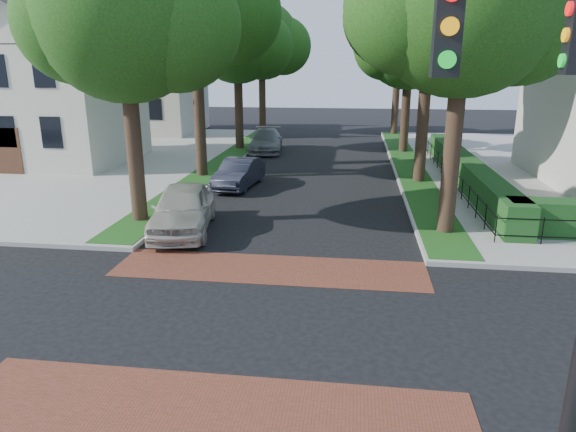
% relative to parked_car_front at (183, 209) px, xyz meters
% --- Properties ---
extents(ground, '(120.00, 120.00, 0.00)m').
position_rel_parked_car_front_xyz_m(ground, '(3.60, -6.30, -0.83)').
color(ground, black).
rests_on(ground, ground).
extents(sidewalk_nw, '(30.00, 30.00, 0.15)m').
position_rel_parked_car_front_xyz_m(sidewalk_nw, '(-15.90, 12.70, -0.75)').
color(sidewalk_nw, gray).
rests_on(sidewalk_nw, ground).
extents(crosswalk_far, '(9.00, 2.20, 0.01)m').
position_rel_parked_car_front_xyz_m(crosswalk_far, '(3.60, -3.10, -0.82)').
color(crosswalk_far, brown).
rests_on(crosswalk_far, ground).
extents(crosswalk_near, '(9.00, 2.20, 0.01)m').
position_rel_parked_car_front_xyz_m(crosswalk_near, '(3.60, -9.50, -0.82)').
color(crosswalk_near, brown).
rests_on(crosswalk_near, ground).
extents(grass_strip_ne, '(1.60, 29.80, 0.02)m').
position_rel_parked_car_front_xyz_m(grass_strip_ne, '(9.00, 12.80, -0.67)').
color(grass_strip_ne, '#194D16').
rests_on(grass_strip_ne, sidewalk_ne).
extents(grass_strip_nw, '(1.60, 29.80, 0.02)m').
position_rel_parked_car_front_xyz_m(grass_strip_nw, '(-1.80, 12.80, -0.67)').
color(grass_strip_nw, '#194D16').
rests_on(grass_strip_nw, sidewalk_nw).
extents(tree_right_mid, '(8.25, 7.09, 11.22)m').
position_rel_parked_car_front_xyz_m(tree_right_mid, '(9.21, 8.95, 7.16)').
color(tree_right_mid, black).
rests_on(tree_right_mid, sidewalk_ne).
extents(tree_right_far, '(7.25, 6.23, 9.74)m').
position_rel_parked_car_front_xyz_m(tree_right_far, '(9.20, 17.92, 6.08)').
color(tree_right_far, black).
rests_on(tree_right_far, sidewalk_ne).
extents(tree_right_back, '(7.50, 6.45, 10.20)m').
position_rel_parked_car_front_xyz_m(tree_right_back, '(9.20, 26.93, 6.44)').
color(tree_right_back, black).
rests_on(tree_right_back, sidewalk_ne).
extents(tree_left_near, '(7.50, 6.45, 10.20)m').
position_rel_parked_car_front_xyz_m(tree_left_near, '(-1.80, 0.93, 6.44)').
color(tree_left_near, black).
rests_on(tree_left_near, sidewalk_nw).
extents(tree_left_mid, '(8.00, 6.88, 11.48)m').
position_rel_parked_car_front_xyz_m(tree_left_mid, '(-1.79, 8.95, 7.52)').
color(tree_left_mid, black).
rests_on(tree_left_mid, sidewalk_nw).
extents(tree_left_far, '(7.00, 6.02, 9.86)m').
position_rel_parked_car_front_xyz_m(tree_left_far, '(-1.80, 17.92, 6.29)').
color(tree_left_far, black).
rests_on(tree_left_far, sidewalk_nw).
extents(tree_left_back, '(7.75, 6.66, 10.44)m').
position_rel_parked_car_front_xyz_m(tree_left_back, '(-1.80, 26.94, 6.59)').
color(tree_left_back, black).
rests_on(tree_left_back, sidewalk_nw).
extents(hedge_main_road, '(1.00, 18.00, 1.20)m').
position_rel_parked_car_front_xyz_m(hedge_main_road, '(11.30, 8.70, -0.08)').
color(hedge_main_road, '#153F17').
rests_on(hedge_main_road, sidewalk_ne).
extents(fence_main_road, '(0.06, 18.00, 0.90)m').
position_rel_parked_car_front_xyz_m(fence_main_road, '(10.50, 8.70, -0.23)').
color(fence_main_road, black).
rests_on(fence_main_road, sidewalk_ne).
extents(house_left_near, '(10.00, 9.00, 10.14)m').
position_rel_parked_car_front_xyz_m(house_left_near, '(-11.89, 11.70, 4.21)').
color(house_left_near, beige).
rests_on(house_left_near, sidewalk_nw).
extents(house_left_far, '(10.00, 9.00, 10.14)m').
position_rel_parked_car_front_xyz_m(house_left_far, '(-11.89, 25.70, 4.21)').
color(house_left_far, beige).
rests_on(house_left_far, sidewalk_nw).
extents(parked_car_front, '(2.74, 5.11, 1.65)m').
position_rel_parked_car_front_xyz_m(parked_car_front, '(0.00, 0.00, 0.00)').
color(parked_car_front, '#B7B3A5').
rests_on(parked_car_front, ground).
extents(parked_car_middle, '(1.89, 4.27, 1.36)m').
position_rel_parked_car_front_xyz_m(parked_car_middle, '(0.48, 6.87, -0.14)').
color(parked_car_middle, black).
rests_on(parked_car_middle, ground).
extents(parked_car_rear, '(2.58, 5.29, 1.48)m').
position_rel_parked_car_front_xyz_m(parked_car_rear, '(-0.00, 17.28, -0.08)').
color(parked_car_rear, slate).
rests_on(parked_car_rear, ground).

